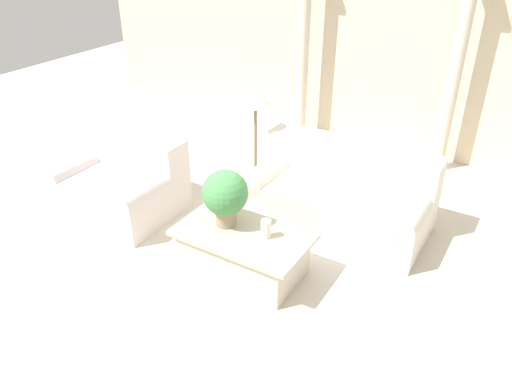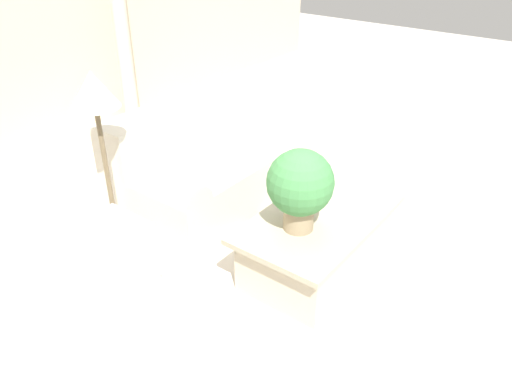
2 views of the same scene
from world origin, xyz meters
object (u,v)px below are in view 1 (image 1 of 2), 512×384
coffee_table (243,251)px  potted_plant (225,194)px  floor_lamp (256,103)px  loveseat (121,181)px  sofa_long (340,194)px

coffee_table → potted_plant: (-0.22, 0.04, 0.54)m
coffee_table → floor_lamp: (-0.69, 1.35, 0.92)m
floor_lamp → loveseat: bearing=-135.8°
sofa_long → potted_plant: bearing=-116.9°
potted_plant → floor_lamp: (-0.48, 1.31, 0.39)m
loveseat → sofa_long: bearing=24.7°
sofa_long → potted_plant: potted_plant is taller
sofa_long → coffee_table: size_ratio=1.54×
sofa_long → floor_lamp: bearing=176.8°
loveseat → coffee_table: size_ratio=1.08×
sofa_long → floor_lamp: (-1.11, 0.06, 0.81)m
sofa_long → potted_plant: (-0.64, -1.25, 0.42)m
loveseat → coffee_table: bearing=-8.1°
sofa_long → loveseat: bearing=-155.3°
sofa_long → coffee_table: sofa_long is taller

